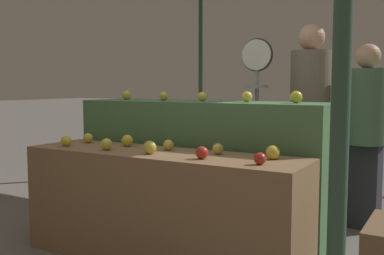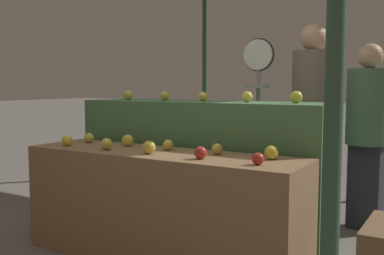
# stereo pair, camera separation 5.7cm
# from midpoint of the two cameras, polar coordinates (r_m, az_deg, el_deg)

# --- Properties ---
(display_counter_front) EXTENTS (2.05, 0.55, 0.77)m
(display_counter_front) POSITION_cam_midpoint_polar(r_m,az_deg,el_deg) (3.18, -4.54, -10.03)
(display_counter_front) COLOR olive
(display_counter_front) RESTS_ON ground_plane
(display_counter_back) EXTENTS (2.05, 0.55, 1.10)m
(display_counter_back) POSITION_cam_midpoint_polar(r_m,az_deg,el_deg) (3.64, 0.88, -5.37)
(display_counter_back) COLOR #4C7A4C
(display_counter_back) RESTS_ON ground_plane
(apple_front_0) EXTENTS (0.08, 0.08, 0.08)m
(apple_front_0) POSITION_cam_midpoint_polar(r_m,az_deg,el_deg) (3.53, -16.15, -1.65)
(apple_front_0) COLOR gold
(apple_front_0) RESTS_ON display_counter_front
(apple_front_1) EXTENTS (0.08, 0.08, 0.08)m
(apple_front_1) POSITION_cam_midpoint_polar(r_m,az_deg,el_deg) (3.25, -11.29, -2.09)
(apple_front_1) COLOR gold
(apple_front_1) RESTS_ON display_counter_front
(apple_front_2) EXTENTS (0.09, 0.09, 0.09)m
(apple_front_2) POSITION_cam_midpoint_polar(r_m,az_deg,el_deg) (3.02, -5.92, -2.53)
(apple_front_2) COLOR gold
(apple_front_2) RESTS_ON display_counter_front
(apple_front_3) EXTENTS (0.08, 0.08, 0.08)m
(apple_front_3) POSITION_cam_midpoint_polar(r_m,az_deg,el_deg) (2.80, 0.68, -3.21)
(apple_front_3) COLOR #B72D23
(apple_front_3) RESTS_ON display_counter_front
(apple_front_4) EXTENTS (0.07, 0.07, 0.07)m
(apple_front_4) POSITION_cam_midpoint_polar(r_m,az_deg,el_deg) (2.63, 8.00, -3.92)
(apple_front_4) COLOR #B72D23
(apple_front_4) RESTS_ON display_counter_front
(apple_front_5) EXTENTS (0.08, 0.08, 0.08)m
(apple_front_5) POSITION_cam_midpoint_polar(r_m,az_deg,el_deg) (3.68, -13.49, -1.32)
(apple_front_5) COLOR gold
(apple_front_5) RESTS_ON display_counter_front
(apple_front_6) EXTENTS (0.09, 0.09, 0.09)m
(apple_front_6) POSITION_cam_midpoint_polar(r_m,az_deg,el_deg) (3.42, -8.69, -1.65)
(apple_front_6) COLOR gold
(apple_front_6) RESTS_ON display_counter_front
(apple_front_7) EXTENTS (0.08, 0.08, 0.08)m
(apple_front_7) POSITION_cam_midpoint_polar(r_m,az_deg,el_deg) (3.18, -3.45, -2.23)
(apple_front_7) COLOR gold
(apple_front_7) RESTS_ON display_counter_front
(apple_front_8) EXTENTS (0.07, 0.07, 0.07)m
(apple_front_8) POSITION_cam_midpoint_polar(r_m,az_deg,el_deg) (2.99, 2.75, -2.73)
(apple_front_8) COLOR gold
(apple_front_8) RESTS_ON display_counter_front
(apple_front_9) EXTENTS (0.09, 0.09, 0.09)m
(apple_front_9) POSITION_cam_midpoint_polar(r_m,az_deg,el_deg) (2.83, 9.65, -3.14)
(apple_front_9) COLOR gold
(apple_front_9) RESTS_ON display_counter_front
(apple_back_0) EXTENTS (0.08, 0.08, 0.08)m
(apple_back_0) POSITION_cam_midpoint_polar(r_m,az_deg,el_deg) (4.02, -8.70, 4.10)
(apple_back_0) COLOR gold
(apple_back_0) RESTS_ON display_counter_back
(apple_back_1) EXTENTS (0.08, 0.08, 0.08)m
(apple_back_1) POSITION_cam_midpoint_polar(r_m,az_deg,el_deg) (3.79, -4.04, 4.02)
(apple_back_1) COLOR gold
(apple_back_1) RESTS_ON display_counter_back
(apple_back_2) EXTENTS (0.07, 0.07, 0.07)m
(apple_back_2) POSITION_cam_midpoint_polar(r_m,az_deg,el_deg) (3.59, 0.84, 3.95)
(apple_back_2) COLOR yellow
(apple_back_2) RESTS_ON display_counter_back
(apple_back_3) EXTENTS (0.08, 0.08, 0.08)m
(apple_back_3) POSITION_cam_midpoint_polar(r_m,az_deg,el_deg) (3.40, 6.51, 3.90)
(apple_back_3) COLOR yellow
(apple_back_3) RESTS_ON display_counter_back
(apple_back_4) EXTENTS (0.09, 0.09, 0.09)m
(apple_back_4) POSITION_cam_midpoint_polar(r_m,az_deg,el_deg) (3.27, 12.59, 3.80)
(apple_back_4) COLOR gold
(apple_back_4) RESTS_ON display_counter_back
(produce_scale) EXTENTS (0.28, 0.20, 1.63)m
(produce_scale) POSITION_cam_midpoint_polar(r_m,az_deg,el_deg) (3.94, 7.77, 4.74)
(produce_scale) COLOR #99999E
(produce_scale) RESTS_ON ground_plane
(person_vendor_at_scale) EXTENTS (0.45, 0.45, 1.77)m
(person_vendor_at_scale) POSITION_cam_midpoint_polar(r_m,az_deg,el_deg) (4.10, 14.35, 2.34)
(person_vendor_at_scale) COLOR #2D2D38
(person_vendor_at_scale) RESTS_ON ground_plane
(person_customer_left) EXTENTS (0.41, 0.41, 1.58)m
(person_customer_left) POSITION_cam_midpoint_polar(r_m,az_deg,el_deg) (4.07, 20.81, 0.43)
(person_customer_left) COLOR #2D2D38
(person_customer_left) RESTS_ON ground_plane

